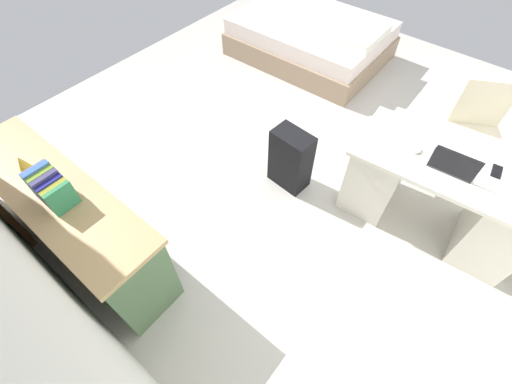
{
  "coord_description": "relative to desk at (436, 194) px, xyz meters",
  "views": [
    {
      "loc": [
        -1.16,
        2.3,
        2.6
      ],
      "look_at": [
        -0.18,
        1.1,
        0.6
      ],
      "focal_mm": 24.2,
      "sensor_mm": 36.0,
      "label": 1
    }
  ],
  "objects": [
    {
      "name": "cell_phone_near_laptop",
      "position": [
        -0.25,
        -0.12,
        0.35
      ],
      "size": [
        0.08,
        0.14,
        0.01
      ],
      "primitive_type": "cube",
      "rotation": [
        0.0,
        0.0,
        0.12
      ],
      "color": "black",
      "rests_on": "desk"
    },
    {
      "name": "computer_mouse",
      "position": [
        0.28,
        0.04,
        0.36
      ],
      "size": [
        0.07,
        0.1,
        0.03
      ],
      "primitive_type": "ellipsoid",
      "rotation": [
        0.0,
        0.0,
        0.08
      ],
      "color": "white",
      "rests_on": "desk"
    },
    {
      "name": "office_chair",
      "position": [
        0.01,
        -0.77,
        0.04
      ],
      "size": [
        0.62,
        0.62,
        0.94
      ],
      "color": "black",
      "rests_on": "ground_plane"
    },
    {
      "name": "credenza",
      "position": [
        2.03,
        2.02,
        0.02
      ],
      "size": [
        1.8,
        0.48,
        0.8
      ],
      "color": "#4C6B47",
      "rests_on": "ground_plane"
    },
    {
      "name": "suitcase_black",
      "position": [
        1.18,
        0.37,
        -0.08
      ],
      "size": [
        0.38,
        0.25,
        0.6
      ],
      "primitive_type": "cube",
      "rotation": [
        0.0,
        0.0,
        -0.08
      ],
      "color": "black",
      "rests_on": "ground_plane"
    },
    {
      "name": "ground_plane",
      "position": [
        1.22,
        -0.06,
        -0.38
      ],
      "size": [
        5.91,
        5.91,
        0.0
      ],
      "primitive_type": "plane",
      "color": "beige"
    },
    {
      "name": "desk",
      "position": [
        0.0,
        0.0,
        0.0
      ],
      "size": [
        1.49,
        0.78,
        0.73
      ],
      "color": "silver",
      "rests_on": "ground_plane"
    },
    {
      "name": "bed",
      "position": [
        2.27,
        -1.63,
        -0.14
      ],
      "size": [
        1.93,
        1.44,
        0.58
      ],
      "color": "gray",
      "rests_on": "ground_plane"
    },
    {
      "name": "wall_back",
      "position": [
        1.22,
        2.4,
        0.97
      ],
      "size": [
        4.39,
        0.1,
        2.7
      ],
      "primitive_type": "cube",
      "color": "silver",
      "rests_on": "ground_plane"
    },
    {
      "name": "laptop",
      "position": [
        0.02,
        0.06,
        0.4
      ],
      "size": [
        0.33,
        0.25,
        0.21
      ],
      "color": "#333338",
      "rests_on": "desk"
    },
    {
      "name": "figurine_small",
      "position": [
        2.33,
        2.02,
        0.47
      ],
      "size": [
        0.08,
        0.08,
        0.11
      ],
      "primitive_type": "cone",
      "color": "gold",
      "rests_on": "credenza"
    },
    {
      "name": "book_row",
      "position": [
        1.92,
        2.02,
        0.52
      ],
      "size": [
        0.27,
        0.17,
        0.24
      ],
      "color": "#2F8354",
      "rests_on": "credenza"
    }
  ]
}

